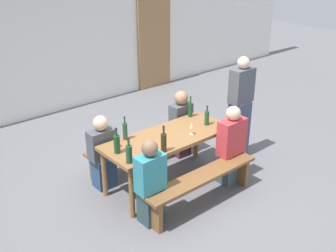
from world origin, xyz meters
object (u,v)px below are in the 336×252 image
wooden_door (154,42)px  seated_guest_near_0 (151,184)px  wine_glass_0 (117,139)px  wine_bottle_3 (117,144)px  bench_far (139,145)px  tasting_table (168,142)px  wine_bottle_1 (190,109)px  seated_guest_far_1 (181,125)px  wine_bottle_0 (164,142)px  bench_near (202,181)px  wine_bottle_5 (207,118)px  standing_host (240,111)px  wine_bottle_4 (129,154)px  wine_glass_1 (192,126)px  seated_guest_near_1 (231,147)px  wine_bottle_2 (125,131)px  seated_guest_far_0 (103,154)px

wooden_door → seated_guest_near_0: bearing=-129.1°
wine_glass_0 → seated_guest_near_0: (-0.01, -0.71, -0.33)m
wine_bottle_3 → wine_glass_0: bearing=57.9°
bench_far → wine_glass_0: (-0.71, -0.49, 0.51)m
tasting_table → wine_bottle_1: bearing=23.4°
wine_glass_0 → seated_guest_far_1: (1.41, 0.34, -0.33)m
wine_bottle_1 → wine_bottle_0: bearing=-149.5°
bench_near → wine_bottle_5: (0.67, 0.60, 0.51)m
seated_guest_near_0 → standing_host: 2.13m
wooden_door → bench_near: 4.90m
tasting_table → wine_bottle_1: wine_bottle_1 is taller
seated_guest_far_1 → wine_bottle_3: bearing=-72.2°
tasting_table → wine_bottle_4: bearing=-162.8°
tasting_table → wine_bottle_4: (-0.82, -0.25, 0.21)m
bench_near → wine_glass_1: size_ratio=9.64×
seated_guest_near_1 → seated_guest_far_1: size_ratio=1.07×
wooden_door → wine_bottle_0: (-2.85, -3.77, -0.17)m
standing_host → bench_far: bearing=-29.9°
wine_bottle_0 → wine_glass_1: 0.62m
wine_bottle_3 → seated_guest_near_1: bearing=-20.8°
wine_bottle_1 → wine_bottle_2: size_ratio=0.98×
bench_far → wine_bottle_1: 0.94m
seated_guest_far_0 → wine_bottle_2: bearing=45.0°
bench_near → seated_guest_far_0: bearing=121.3°
tasting_table → wine_bottle_1: 0.78m
bench_far → wine_bottle_0: wine_bottle_0 is taller
wine_bottle_2 → seated_guest_near_1: seated_guest_near_1 is taller
wine_bottle_4 → tasting_table: bearing=17.2°
wine_bottle_2 → wine_bottle_3: wine_bottle_3 is taller
bench_far → wine_bottle_0: size_ratio=4.99×
seated_guest_far_1 → wine_bottle_2: bearing=-79.2°
tasting_table → wine_glass_0: wine_glass_0 is taller
seated_guest_near_0 → seated_guest_far_0: 1.05m
wine_bottle_3 → wine_glass_0: wine_bottle_3 is taller
seated_guest_far_1 → wine_bottle_4: bearing=-63.0°
wine_bottle_1 → wooden_door: bearing=60.0°
wine_bottle_2 → wine_bottle_4: same height
wine_bottle_2 → standing_host: 1.90m
standing_host → seated_guest_near_1: bearing=32.9°
bench_far → wine_bottle_4: (-0.82, -0.93, 0.52)m
seated_guest_near_1 → bench_near: bearing=102.0°
wine_bottle_4 → wine_bottle_5: wine_bottle_4 is taller
wine_bottle_3 → seated_guest_far_1: (1.50, 0.48, -0.35)m
wine_bottle_2 → wine_glass_0: wine_bottle_2 is taller
wine_bottle_0 → bench_far: bearing=71.5°
wine_bottle_1 → wine_glass_1: bearing=-131.4°
bench_near → seated_guest_near_1: 0.75m
wine_bottle_1 → standing_host: size_ratio=0.20×
wooden_door → seated_guest_far_1: bearing=-121.6°
wine_glass_1 → seated_guest_near_0: (-1.00, -0.36, -0.35)m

